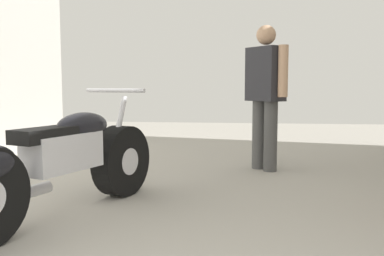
# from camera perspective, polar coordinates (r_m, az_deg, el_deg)

# --- Properties ---
(ground_plane) EXTENTS (16.32, 16.32, 0.00)m
(ground_plane) POSITION_cam_1_polar(r_m,az_deg,el_deg) (4.01, 2.32, -9.27)
(ground_plane) COLOR #A8A399
(motorcycle_maroon_cruiser) EXTENTS (1.00, 2.10, 1.01)m
(motorcycle_maroon_cruiser) POSITION_cam_1_polar(r_m,az_deg,el_deg) (3.45, -17.49, -4.69)
(motorcycle_maroon_cruiser) COLOR black
(motorcycle_maroon_cruiser) RESTS_ON ground_plane
(mechanic_in_blue) EXTENTS (0.54, 0.62, 1.77)m
(mechanic_in_blue) POSITION_cam_1_polar(r_m,az_deg,el_deg) (5.26, 9.86, 5.20)
(mechanic_in_blue) COLOR #4C4C4C
(mechanic_in_blue) RESTS_ON ground_plane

